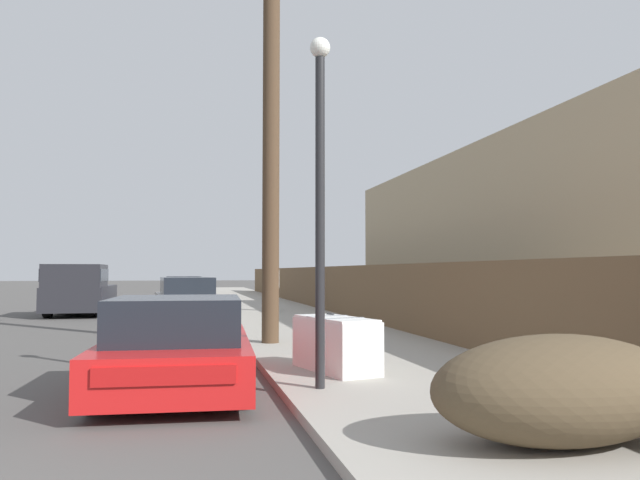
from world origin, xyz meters
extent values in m
cube|color=#9E998E|center=(5.30, 23.50, 0.06)|extent=(4.20, 63.00, 0.12)
cube|color=white|center=(4.19, 5.86, 0.49)|extent=(1.03, 1.72, 0.75)
cube|color=white|center=(4.19, 5.86, 0.88)|extent=(0.99, 1.65, 0.03)
cube|color=#333335|center=(4.24, 6.38, 0.91)|extent=(0.08, 0.20, 0.02)
cube|color=gray|center=(4.12, 6.11, 0.90)|extent=(0.66, 0.23, 0.01)
cube|color=gray|center=(4.25, 5.62, 0.90)|extent=(0.66, 0.23, 0.01)
cube|color=red|center=(1.94, 5.50, 0.42)|extent=(2.05, 4.11, 0.55)
cube|color=black|center=(1.92, 5.14, 0.96)|extent=(1.68, 2.01, 0.55)
cube|color=#B21414|center=(1.83, 3.48, 0.51)|extent=(1.43, 0.11, 0.19)
cylinder|color=black|center=(1.21, 6.79, 0.32)|extent=(0.23, 0.65, 0.64)
cylinder|color=black|center=(2.81, 6.70, 0.32)|extent=(0.23, 0.65, 0.64)
cylinder|color=black|center=(1.08, 4.30, 0.32)|extent=(0.23, 0.65, 0.64)
cylinder|color=black|center=(2.67, 4.22, 0.32)|extent=(0.23, 0.65, 0.64)
cube|color=gray|center=(2.09, 18.31, 0.49)|extent=(2.22, 4.40, 0.69)
cube|color=black|center=(2.11, 18.14, 1.10)|extent=(1.81, 2.51, 0.54)
cube|color=#B21414|center=(2.27, 16.17, 0.61)|extent=(1.46, 0.15, 0.24)
cylinder|color=black|center=(1.17, 19.56, 0.33)|extent=(0.25, 0.67, 0.65)
cylinder|color=black|center=(2.80, 19.69, 0.33)|extent=(0.25, 0.67, 0.65)
cylinder|color=black|center=(1.38, 16.93, 0.33)|extent=(0.25, 0.67, 0.65)
cylinder|color=black|center=(3.02, 17.06, 0.33)|extent=(0.25, 0.67, 0.65)
cube|color=#2D478C|center=(1.97, 26.32, 0.48)|extent=(1.87, 4.10, 0.68)
cube|color=black|center=(1.98, 26.16, 1.08)|extent=(1.57, 2.31, 0.53)
cube|color=#B21414|center=(2.04, 24.28, 0.60)|extent=(1.35, 0.08, 0.24)
cylinder|color=black|center=(1.18, 27.55, 0.31)|extent=(0.22, 0.62, 0.61)
cylinder|color=black|center=(2.67, 27.60, 0.31)|extent=(0.22, 0.62, 0.61)
cylinder|color=black|center=(1.27, 25.04, 0.31)|extent=(0.22, 0.62, 0.61)
cylinder|color=black|center=(2.76, 25.09, 0.31)|extent=(0.22, 0.62, 0.61)
cube|color=#232328|center=(-1.67, 21.35, 0.61)|extent=(2.04, 5.29, 0.83)
cube|color=#232328|center=(-1.66, 19.90, 1.42)|extent=(1.90, 2.39, 0.78)
cube|color=black|center=(-1.66, 19.90, 1.44)|extent=(1.94, 2.34, 0.43)
cylinder|color=black|center=(-0.82, 19.72, 0.39)|extent=(0.27, 0.79, 0.78)
cylinder|color=black|center=(-2.50, 19.71, 0.39)|extent=(0.27, 0.79, 0.78)
cylinder|color=black|center=(-0.85, 22.99, 0.39)|extent=(0.27, 0.79, 0.78)
cylinder|color=black|center=(-2.53, 22.98, 0.39)|extent=(0.27, 0.79, 0.78)
cylinder|color=#4C3826|center=(3.74, 9.63, 4.69)|extent=(0.35, 0.35, 9.13)
cylinder|color=#232326|center=(3.68, 4.57, 2.20)|extent=(0.12, 0.12, 4.16)
sphere|color=white|center=(3.68, 4.57, 4.41)|extent=(0.26, 0.26, 0.26)
ellipsoid|color=brown|center=(5.09, 1.68, 0.58)|extent=(2.24, 1.31, 0.92)
cube|color=brown|center=(7.25, 21.24, 0.94)|extent=(0.08, 45.22, 1.63)
cube|color=tan|center=(12.73, 14.49, 2.55)|extent=(6.00, 17.15, 5.10)
cylinder|color=#282D42|center=(5.28, 19.78, 0.54)|extent=(0.28, 0.28, 0.85)
cylinder|color=beige|center=(5.28, 19.78, 1.30)|extent=(0.34, 0.34, 0.67)
sphere|color=#8C664C|center=(5.28, 19.78, 1.76)|extent=(0.25, 0.25, 0.25)
camera|label=1|loc=(2.02, -3.04, 1.56)|focal=35.00mm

